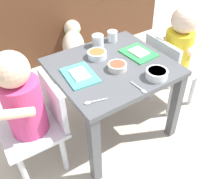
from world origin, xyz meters
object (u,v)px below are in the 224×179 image
(water_cup_right, at_px, (98,42))
(spoon_by_right_tray, at_px, (140,88))
(dining_table, at_px, (112,78))
(seated_child_right, at_px, (177,49))
(veggie_bowl_near, at_px, (97,54))
(cereal_bowl_left_side, at_px, (157,74))
(cereal_bowl_right_side, at_px, (117,67))
(seated_child_left, at_px, (26,104))
(food_tray_right, at_px, (139,53))
(spoon_by_left_tray, at_px, (93,102))
(food_tray_left, at_px, (80,75))
(dog, at_px, (73,43))
(water_cup_left, at_px, (112,36))

(water_cup_right, xyz_separation_m, spoon_by_right_tray, (-0.05, -0.43, -0.03))
(dining_table, xyz_separation_m, seated_child_right, (0.45, -0.02, 0.04))
(veggie_bowl_near, bearing_deg, cereal_bowl_left_side, -66.22)
(cereal_bowl_left_side, height_order, cereal_bowl_right_side, cereal_bowl_left_side)
(seated_child_left, relative_size, food_tray_right, 3.72)
(spoon_by_left_tray, relative_size, spoon_by_right_tray, 0.99)
(dining_table, height_order, veggie_bowl_near, veggie_bowl_near)
(seated_child_left, distance_m, spoon_by_left_tray, 0.30)
(food_tray_left, relative_size, cereal_bowl_right_side, 2.12)
(seated_child_right, distance_m, veggie_bowl_near, 0.49)
(seated_child_right, xyz_separation_m, veggie_bowl_near, (-0.47, 0.12, 0.06))
(spoon_by_left_tray, distance_m, spoon_by_right_tray, 0.22)
(dog, xyz_separation_m, spoon_by_left_tray, (-0.36, -0.91, 0.24))
(seated_child_right, bearing_deg, cereal_bowl_left_side, -151.39)
(cereal_bowl_right_side, xyz_separation_m, veggie_bowl_near, (-0.02, 0.15, 0.00))
(dining_table, xyz_separation_m, dog, (0.13, 0.72, -0.16))
(spoon_by_right_tray, bearing_deg, cereal_bowl_right_side, 89.26)
(seated_child_right, height_order, water_cup_left, seated_child_right)
(dining_table, distance_m, dog, 0.75)
(food_tray_left, xyz_separation_m, water_cup_left, (0.33, 0.20, 0.02))
(food_tray_left, distance_m, water_cup_left, 0.38)
(food_tray_right, height_order, cereal_bowl_right_side, cereal_bowl_right_side)
(food_tray_left, bearing_deg, seated_child_left, -178.01)
(dining_table, relative_size, spoon_by_right_tray, 5.79)
(seated_child_right, xyz_separation_m, cereal_bowl_left_side, (-0.34, -0.18, 0.07))
(water_cup_right, relative_size, cereal_bowl_left_side, 0.65)
(dog, bearing_deg, dining_table, -100.43)
(water_cup_right, distance_m, spoon_by_right_tray, 0.43)
(veggie_bowl_near, relative_size, spoon_by_left_tray, 1.01)
(spoon_by_right_tray, bearing_deg, dining_table, 88.26)
(water_cup_left, height_order, spoon_by_right_tray, water_cup_left)
(food_tray_left, height_order, spoon_by_left_tray, food_tray_left)
(food_tray_left, distance_m, water_cup_right, 0.30)
(food_tray_left, xyz_separation_m, cereal_bowl_right_side, (0.17, -0.05, 0.01))
(food_tray_left, bearing_deg, water_cup_left, 31.75)
(seated_child_left, distance_m, cereal_bowl_right_side, 0.45)
(spoon_by_left_tray, bearing_deg, water_cup_right, 55.66)
(dog, xyz_separation_m, cereal_bowl_right_side, (-0.14, -0.77, 0.26))
(food_tray_left, distance_m, food_tray_right, 0.36)
(food_tray_right, height_order, spoon_by_left_tray, food_tray_right)
(food_tray_left, xyz_separation_m, veggie_bowl_near, (0.15, 0.09, 0.01))
(dog, distance_m, cereal_bowl_left_side, 0.97)
(dining_table, bearing_deg, food_tray_right, 2.53)
(cereal_bowl_right_side, bearing_deg, water_cup_left, 59.39)
(spoon_by_right_tray, bearing_deg, veggie_bowl_near, 92.99)
(water_cup_left, xyz_separation_m, veggie_bowl_near, (-0.17, -0.11, -0.01))
(cereal_bowl_left_side, xyz_separation_m, spoon_by_left_tray, (-0.33, 0.02, -0.02))
(seated_child_right, distance_m, spoon_by_left_tray, 0.69)
(water_cup_right, bearing_deg, veggie_bowl_near, -124.31)
(veggie_bowl_near, bearing_deg, seated_child_left, -166.25)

